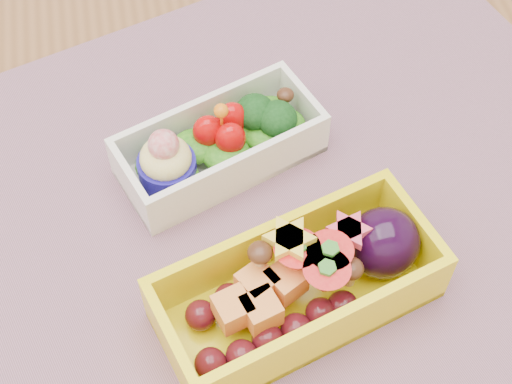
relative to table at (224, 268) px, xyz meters
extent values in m
cube|color=brown|center=(0.00, 0.00, 0.08)|extent=(1.20, 0.80, 0.04)
cube|color=gray|center=(0.01, -0.03, 0.10)|extent=(0.71, 0.62, 0.00)
cube|color=white|center=(0.01, 0.03, 0.12)|extent=(0.16, 0.11, 0.04)
ellipsoid|color=#56A522|center=(0.01, 0.03, 0.12)|extent=(0.15, 0.10, 0.02)
cylinder|color=#1B138E|center=(-0.03, 0.02, 0.12)|extent=(0.04, 0.04, 0.03)
sphere|color=red|center=(-0.03, 0.02, 0.15)|extent=(0.02, 0.02, 0.02)
ellipsoid|color=#BA0707|center=(0.00, 0.04, 0.13)|extent=(0.02, 0.02, 0.03)
ellipsoid|color=#BA0707|center=(0.01, 0.03, 0.13)|extent=(0.02, 0.02, 0.03)
ellipsoid|color=#BA0707|center=(0.02, 0.05, 0.13)|extent=(0.02, 0.02, 0.03)
sphere|color=orange|center=(0.01, 0.04, 0.16)|extent=(0.01, 0.01, 0.01)
ellipsoid|color=black|center=(0.04, 0.05, 0.13)|extent=(0.03, 0.03, 0.02)
ellipsoid|color=black|center=(0.05, 0.04, 0.13)|extent=(0.03, 0.03, 0.02)
ellipsoid|color=#3F2111|center=(0.06, 0.06, 0.14)|extent=(0.01, 0.01, 0.01)
cube|color=yellow|center=(0.04, -0.09, 0.13)|extent=(0.20, 0.13, 0.05)
ellipsoid|color=#4A0D15|center=(0.00, -0.11, 0.12)|extent=(0.11, 0.07, 0.02)
cube|color=orange|center=(0.01, -0.10, 0.13)|extent=(0.06, 0.05, 0.02)
cone|color=red|center=(0.04, -0.08, 0.14)|extent=(0.04, 0.04, 0.03)
cone|color=red|center=(0.06, -0.09, 0.14)|extent=(0.04, 0.04, 0.03)
cone|color=red|center=(0.05, -0.10, 0.14)|extent=(0.04, 0.04, 0.03)
cylinder|color=yellow|center=(0.03, -0.08, 0.16)|extent=(0.03, 0.03, 0.01)
cylinder|color=#E53F5B|center=(0.07, -0.07, 0.15)|extent=(0.03, 0.03, 0.01)
ellipsoid|color=#3F2111|center=(0.01, -0.08, 0.14)|extent=(0.02, 0.02, 0.01)
ellipsoid|color=#3F2111|center=(0.07, -0.10, 0.14)|extent=(0.02, 0.02, 0.01)
ellipsoid|color=black|center=(0.10, -0.08, 0.13)|extent=(0.05, 0.05, 0.05)
camera|label=1|loc=(-0.03, -0.32, 0.57)|focal=54.80mm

